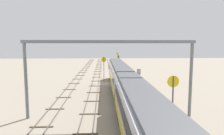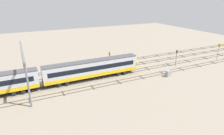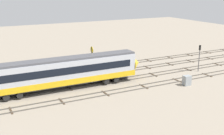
{
  "view_description": "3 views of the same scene",
  "coord_description": "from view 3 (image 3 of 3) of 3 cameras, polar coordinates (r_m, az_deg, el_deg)",
  "views": [
    {
      "loc": [
        -42.5,
        0.57,
        8.43
      ],
      "look_at": [
        2.62,
        -1.39,
        3.19
      ],
      "focal_mm": 31.9,
      "sensor_mm": 36.0,
      "label": 1
    },
    {
      "loc": [
        -20.6,
        -45.27,
        19.76
      ],
      "look_at": [
        0.61,
        -2.07,
        2.09
      ],
      "focal_mm": 31.32,
      "sensor_mm": 36.0,
      "label": 2
    },
    {
      "loc": [
        -17.99,
        -43.73,
        15.39
      ],
      "look_at": [
        4.04,
        -1.22,
        2.1
      ],
      "focal_mm": 47.13,
      "sensor_mm": 36.0,
      "label": 3
    }
  ],
  "objects": [
    {
      "name": "track_second_far",
      "position": [
        55.91,
        -7.55,
        -0.53
      ],
      "size": [
        141.88,
        2.4,
        0.16
      ],
      "color": "#59544C",
      "rests_on": "ground"
    },
    {
      "name": "ground_plane",
      "position": [
        49.73,
        -4.79,
        -2.57
      ],
      "size": [
        157.88,
        157.88,
        0.0
      ],
      "primitive_type": "plane",
      "color": "gray"
    },
    {
      "name": "track_near_foreground",
      "position": [
        43.72,
        -1.26,
        -5.0
      ],
      "size": [
        141.88,
        2.4,
        0.16
      ],
      "color": "#59544C",
      "rests_on": "ground"
    },
    {
      "name": "track_middle",
      "position": [
        51.75,
        -5.79,
        -1.79
      ],
      "size": [
        141.88,
        2.4,
        0.16
      ],
      "color": "#59544C",
      "rests_on": "ground"
    },
    {
      "name": "speed_sign_far_trackside",
      "position": [
        49.53,
        -3.93,
        1.94
      ],
      "size": [
        0.14,
        1.08,
        5.68
      ],
      "color": "#4C4C51",
      "rests_on": "ground"
    },
    {
      "name": "track_with_train",
      "position": [
        47.68,
        -3.72,
        -3.26
      ],
      "size": [
        141.88,
        2.4,
        0.16
      ],
      "color": "#59544C",
      "rests_on": "ground"
    },
    {
      "name": "signal_light_trackside_approach",
      "position": [
        56.53,
        16.61,
        2.44
      ],
      "size": [
        0.31,
        0.32,
        4.98
      ],
      "color": "#4C4C51",
      "rests_on": "ground"
    },
    {
      "name": "relay_cabinet",
      "position": [
        48.61,
        14.31,
        -2.46
      ],
      "size": [
        1.23,
        0.89,
        1.59
      ],
      "color": "gray",
      "rests_on": "ground"
    }
  ]
}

